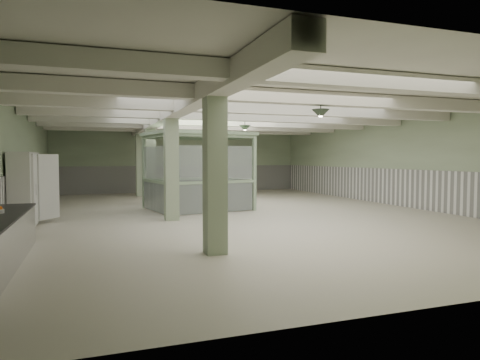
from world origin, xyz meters
name	(u,v)px	position (x,y,z in m)	size (l,w,h in m)	color
floor	(236,213)	(0.00, 0.00, 0.00)	(20.00, 20.00, 0.00)	beige
ceiling	(236,111)	(0.00, 0.00, 3.60)	(14.00, 20.00, 0.02)	white
wall_back	(181,161)	(0.00, 10.00, 1.80)	(14.00, 0.02, 3.60)	#AAC099
wall_front	(476,170)	(0.00, -10.00, 1.80)	(14.00, 0.02, 3.60)	#AAC099
wall_left	(16,163)	(-7.00, 0.00, 1.80)	(0.02, 20.00, 3.60)	#AAC099
wall_right	(398,162)	(7.00, 0.00, 1.80)	(0.02, 20.00, 3.60)	#AAC099
wainscot_left	(18,198)	(-6.97, 0.00, 0.75)	(0.05, 19.90, 1.50)	white
wainscot_right	(397,187)	(6.97, 0.00, 0.75)	(0.05, 19.90, 1.50)	white
wainscot_back	(181,179)	(0.00, 9.97, 0.75)	(13.90, 0.05, 1.50)	white
girder	(166,115)	(-2.50, 0.00, 3.38)	(0.45, 19.90, 0.40)	silver
beam_a	(365,80)	(0.00, -7.50, 3.42)	(13.90, 0.35, 0.32)	silver
beam_b	(303,98)	(0.00, -5.00, 3.42)	(13.90, 0.35, 0.32)	silver
beam_c	(263,109)	(0.00, -2.50, 3.42)	(13.90, 0.35, 0.32)	silver
beam_d	(236,116)	(0.00, 0.00, 3.42)	(13.90, 0.35, 0.32)	silver
beam_e	(217,122)	(0.00, 2.50, 3.42)	(13.90, 0.35, 0.32)	silver
beam_f	(202,126)	(0.00, 5.00, 3.42)	(13.90, 0.35, 0.32)	silver
beam_g	(190,130)	(0.00, 7.50, 3.42)	(13.90, 0.35, 0.32)	silver
column_a	(215,166)	(-2.50, -6.00, 1.80)	(0.42, 0.42, 3.60)	#9FB390
column_b	(171,163)	(-2.50, -1.00, 1.80)	(0.42, 0.42, 3.60)	#9FB390
column_c	(150,162)	(-2.50, 4.00, 1.80)	(0.42, 0.42, 3.60)	#9FB390
column_d	(140,161)	(-2.50, 8.00, 1.80)	(0.42, 0.42, 3.60)	#9FB390
pendant_front	(321,114)	(0.50, -5.00, 3.05)	(0.44, 0.44, 0.22)	#303D2E
pendant_mid	(245,128)	(0.50, 0.50, 3.05)	(0.44, 0.44, 0.22)	#303D2E
pendant_back	(209,135)	(0.50, 5.50, 3.05)	(0.44, 0.44, 0.22)	#303D2E
walkin_cooler	(26,191)	(-6.62, -1.08, 1.02)	(0.98, 2.23, 2.04)	silver
guard_booth	(198,159)	(-1.05, 1.51, 1.93)	(4.07, 3.62, 2.91)	#99B490
filing_cabinet	(246,194)	(0.73, 0.95, 0.57)	(0.37, 0.53, 1.15)	#5F6252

